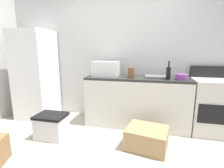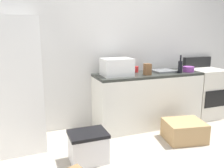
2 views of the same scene
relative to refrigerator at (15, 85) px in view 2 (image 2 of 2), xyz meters
name	(u,v)px [view 2 (image 2 of 2)]	position (x,y,z in m)	size (l,w,h in m)	color
ground_plane	(173,163)	(1.75, -1.15, -0.88)	(6.00, 6.00, 0.00)	#B2A899
wall_back	(123,48)	(1.75, 0.40, 0.42)	(5.00, 0.10, 2.60)	silver
kitchen_counter	(147,99)	(2.05, 0.05, -0.43)	(1.80, 0.60, 0.90)	silver
refrigerator	(15,85)	(0.00, 0.00, 0.00)	(0.68, 0.66, 1.75)	white
stove_oven	(204,92)	(3.27, 0.06, -0.41)	(0.60, 0.61, 1.10)	silver
microwave	(117,67)	(1.48, 0.03, 0.16)	(0.46, 0.34, 0.27)	white
sink_basin	(164,71)	(2.37, 0.08, 0.04)	(0.36, 0.32, 0.03)	slate
wine_bottle	(180,66)	(2.56, -0.11, 0.13)	(0.07, 0.07, 0.30)	black
coffee_mug	(136,69)	(1.91, 0.22, 0.07)	(0.08, 0.08, 0.10)	red
knife_block	(147,69)	(1.96, -0.08, 0.11)	(0.10, 0.10, 0.18)	brown
mixing_bowl	(188,69)	(2.77, -0.06, 0.07)	(0.19, 0.19, 0.09)	purple
cardboard_box_large	(184,131)	(2.27, -0.68, -0.73)	(0.55, 0.46, 0.29)	tan
storage_bin	(88,147)	(0.79, -0.73, -0.69)	(0.46, 0.36, 0.38)	silver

